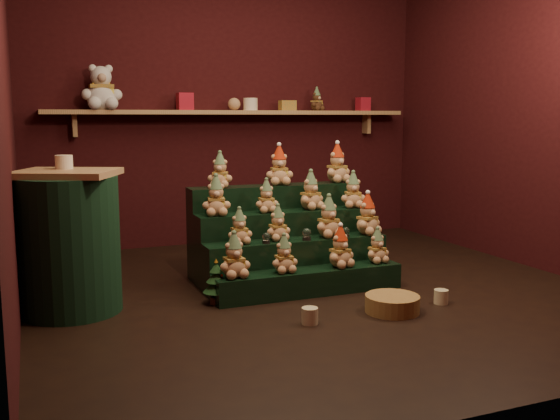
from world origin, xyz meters
name	(u,v)px	position (x,y,z in m)	size (l,w,h in m)	color
ground	(317,291)	(0.00, 0.00, 0.00)	(4.00, 4.00, 0.00)	black
back_wall	(230,102)	(0.00, 2.05, 1.40)	(4.00, 0.10, 2.80)	black
front_wall	(542,80)	(0.00, -2.05, 1.40)	(4.00, 0.10, 2.80)	black
right_wall	(545,99)	(2.05, 0.00, 1.40)	(0.10, 4.00, 2.80)	black
back_shelf	(236,113)	(0.00, 1.87, 1.29)	(3.60, 0.26, 0.24)	tan
riser_tier_front	(309,282)	(-0.09, -0.06, 0.09)	(1.40, 0.22, 0.18)	black
riser_tier_midfront	(297,263)	(-0.09, 0.16, 0.18)	(1.40, 0.22, 0.36)	black
riser_tier_midback	(285,245)	(-0.09, 0.38, 0.27)	(1.40, 0.22, 0.54)	black
riser_tier_back	(275,229)	(-0.09, 0.60, 0.36)	(1.40, 0.22, 0.72)	black
teddy_0	(234,255)	(-0.65, -0.06, 0.33)	(0.22, 0.20, 0.30)	tan
teddy_1	(284,254)	(-0.28, -0.06, 0.31)	(0.19, 0.17, 0.26)	tan
teddy_2	(340,247)	(0.15, -0.06, 0.33)	(0.21, 0.19, 0.30)	tan
teddy_3	(377,246)	(0.47, -0.04, 0.31)	(0.18, 0.16, 0.26)	tan
teddy_4	(239,226)	(-0.53, 0.17, 0.49)	(0.18, 0.16, 0.25)	tan
teddy_5	(278,223)	(-0.23, 0.18, 0.49)	(0.18, 0.17, 0.26)	tan
teddy_6	(329,217)	(0.17, 0.16, 0.52)	(0.22, 0.20, 0.31)	tan
teddy_7	(367,214)	(0.50, 0.15, 0.52)	(0.22, 0.20, 0.31)	tan
teddy_8	(216,196)	(-0.64, 0.38, 0.69)	(0.21, 0.19, 0.29)	tan
teddy_9	(266,196)	(-0.25, 0.38, 0.66)	(0.18, 0.16, 0.25)	tan
teddy_10	(311,190)	(0.13, 0.40, 0.69)	(0.21, 0.19, 0.30)	tan
teddy_11	(353,190)	(0.49, 0.36, 0.68)	(0.20, 0.18, 0.28)	tan
teddy_12	(220,170)	(-0.54, 0.60, 0.85)	(0.19, 0.17, 0.27)	tan
teddy_13	(279,166)	(-0.05, 0.60, 0.87)	(0.22, 0.20, 0.31)	tan
teddy_14	(337,163)	(0.47, 0.61, 0.88)	(0.22, 0.20, 0.31)	tan
snow_globe_a	(266,238)	(-0.35, 0.10, 0.40)	(0.06, 0.06, 0.08)	black
snow_globe_b	(307,234)	(-0.04, 0.10, 0.41)	(0.07, 0.07, 0.09)	black
snow_globe_c	(346,232)	(0.29, 0.10, 0.40)	(0.06, 0.06, 0.08)	black
side_table	(69,243)	(-1.69, 0.16, 0.46)	(0.76, 0.71, 0.92)	tan
table_ornament	(64,162)	(-1.69, 0.26, 0.97)	(0.11, 0.11, 0.09)	beige
mini_christmas_tree	(216,282)	(-0.77, -0.03, 0.15)	(0.18, 0.18, 0.31)	#422517
mug_left	(310,316)	(-0.36, -0.65, 0.05)	(0.10, 0.10, 0.10)	beige
mug_right	(441,297)	(0.65, -0.60, 0.05)	(0.10, 0.10, 0.10)	beige
wicker_basket	(392,304)	(0.24, -0.64, 0.06)	(0.35, 0.35, 0.11)	olive
white_bear	(101,82)	(-1.26, 1.84, 1.57)	(0.35, 0.32, 0.50)	white
brown_bear	(317,99)	(0.86, 1.84, 1.43)	(0.16, 0.15, 0.23)	#462817
gift_tin_red_a	(185,102)	(-0.51, 1.85, 1.40)	(0.14, 0.14, 0.16)	#B61C2F
gift_tin_cream	(250,104)	(0.15, 1.85, 1.38)	(0.14, 0.14, 0.12)	beige
gift_tin_red_b	(363,104)	(1.40, 1.85, 1.39)	(0.12, 0.12, 0.14)	#B61C2F
shelf_plush_ball	(234,104)	(-0.02, 1.85, 1.38)	(0.12, 0.12, 0.12)	tan
scarf_gift_box	(287,105)	(0.54, 1.85, 1.37)	(0.16, 0.10, 0.10)	orange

